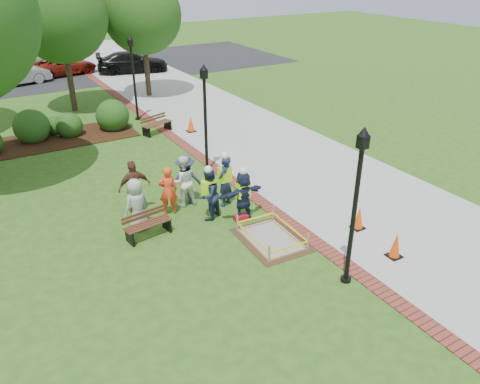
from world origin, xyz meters
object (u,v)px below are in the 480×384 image
bench_near (148,229)px  hivis_worker_a (243,194)px  hivis_worker_b (225,179)px  wet_concrete_pad (271,234)px  lamp_near (356,197)px  hivis_worker_c (209,193)px  cone_front (396,246)px

bench_near → hivis_worker_a: 3.14m
bench_near → hivis_worker_b: hivis_worker_b is taller
wet_concrete_pad → bench_near: 3.73m
lamp_near → wet_concrete_pad: bearing=102.4°
wet_concrete_pad → hivis_worker_a: (-0.06, 1.54, 0.67)m
hivis_worker_a → hivis_worker_c: bearing=147.0°
wet_concrete_pad → lamp_near: bearing=-77.6°
bench_near → hivis_worker_c: (2.11, 0.05, 0.67)m
hivis_worker_b → hivis_worker_a: bearing=-89.1°
bench_near → hivis_worker_b: 3.15m
bench_near → lamp_near: 6.39m
hivis_worker_b → lamp_near: bearing=-82.9°
hivis_worker_b → hivis_worker_c: (-0.90, -0.57, -0.03)m
bench_near → hivis_worker_c: bearing=1.5°
hivis_worker_a → hivis_worker_b: 1.17m
bench_near → hivis_worker_b: bearing=11.7°
hivis_worker_b → wet_concrete_pad: bearing=-88.3°
hivis_worker_b → bench_near: bearing=-168.3°
cone_front → hivis_worker_c: 5.84m
cone_front → wet_concrete_pad: bearing=134.9°
wet_concrete_pad → bench_near: (-3.09, 2.08, 0.02)m
hivis_worker_c → hivis_worker_b: bearing=32.4°
cone_front → bench_near: bearing=140.6°
wet_concrete_pad → hivis_worker_a: hivis_worker_a is taller
wet_concrete_pad → bench_near: bench_near is taller
cone_front → hivis_worker_c: size_ratio=0.41×
hivis_worker_a → hivis_worker_b: (-0.02, 1.16, 0.05)m
bench_near → cone_front: bench_near is taller
cone_front → lamp_near: 2.86m
bench_near → hivis_worker_a: (3.03, -0.54, 0.66)m
cone_front → hivis_worker_b: size_ratio=0.40×
hivis_worker_a → hivis_worker_c: 1.09m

